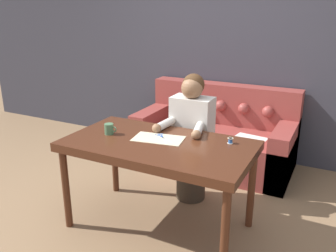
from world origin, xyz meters
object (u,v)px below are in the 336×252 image
at_px(person, 191,139).
at_px(thread_spool, 230,141).
at_px(mug, 109,129).
at_px(dining_table, 158,151).
at_px(couch, 215,138).
at_px(scissors, 162,137).

distance_m(person, thread_spool, 0.60).
height_order(person, thread_spool, person).
bearing_deg(mug, dining_table, 2.96).
bearing_deg(person, couch, 94.26).
bearing_deg(thread_spool, dining_table, -156.37).
bearing_deg(mug, scissors, 17.58).
distance_m(dining_table, couch, 1.48).
bearing_deg(mug, person, 49.19).
relative_size(dining_table, scissors, 6.87).
bearing_deg(person, scissors, -99.71).
distance_m(couch, mug, 1.60).
xyz_separation_m(mug, thread_spool, (0.97, 0.25, -0.02)).
bearing_deg(couch, thread_spool, -66.17).
xyz_separation_m(dining_table, person, (0.05, 0.56, -0.08)).
height_order(couch, mug, couch).
bearing_deg(mug, thread_spool, 14.43).
xyz_separation_m(dining_table, couch, (-0.02, 1.44, -0.37)).
xyz_separation_m(dining_table, mug, (-0.45, -0.02, 0.12)).
relative_size(dining_table, couch, 0.84).
height_order(scissors, thread_spool, thread_spool).
xyz_separation_m(couch, person, (0.07, -0.88, 0.30)).
xyz_separation_m(scissors, thread_spool, (0.55, 0.12, 0.02)).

